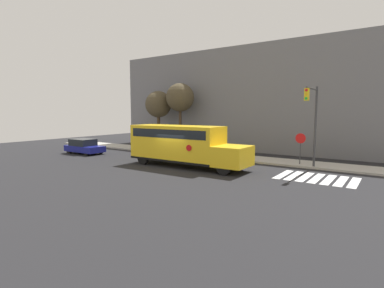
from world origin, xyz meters
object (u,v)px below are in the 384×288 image
(tree_near_sidewalk, at_px, (180,98))
(tree_far_sidewalk, at_px, (158,105))
(stop_sign, at_px, (300,144))
(traffic_light, at_px, (313,115))
(parked_car, at_px, (84,146))
(school_bus, at_px, (182,143))

(tree_near_sidewalk, distance_m, tree_far_sidewalk, 3.20)
(stop_sign, xyz_separation_m, traffic_light, (1.09, -1.26, 2.21))
(parked_car, distance_m, tree_far_sidewalk, 9.68)
(parked_car, height_order, stop_sign, stop_sign)
(school_bus, bearing_deg, stop_sign, 34.73)
(parked_car, height_order, tree_far_sidewalk, tree_far_sidewalk)
(school_bus, distance_m, stop_sign, 9.04)
(tree_far_sidewalk, bearing_deg, traffic_light, -13.95)
(parked_car, relative_size, stop_sign, 1.65)
(stop_sign, distance_m, tree_far_sidewalk, 17.59)
(traffic_light, bearing_deg, parked_car, -169.68)
(parked_car, height_order, traffic_light, traffic_light)
(school_bus, distance_m, tree_near_sidewalk, 11.29)
(stop_sign, bearing_deg, school_bus, -145.27)
(tree_far_sidewalk, bearing_deg, stop_sign, -10.75)
(school_bus, xyz_separation_m, tree_near_sidewalk, (-6.43, 8.40, 3.93))
(tree_near_sidewalk, relative_size, tree_far_sidewalk, 1.11)
(school_bus, distance_m, traffic_light, 9.61)
(tree_near_sidewalk, bearing_deg, stop_sign, -13.19)
(traffic_light, bearing_deg, stop_sign, 130.88)
(school_bus, xyz_separation_m, traffic_light, (8.52, 3.89, 2.16))
(school_bus, relative_size, traffic_light, 1.61)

